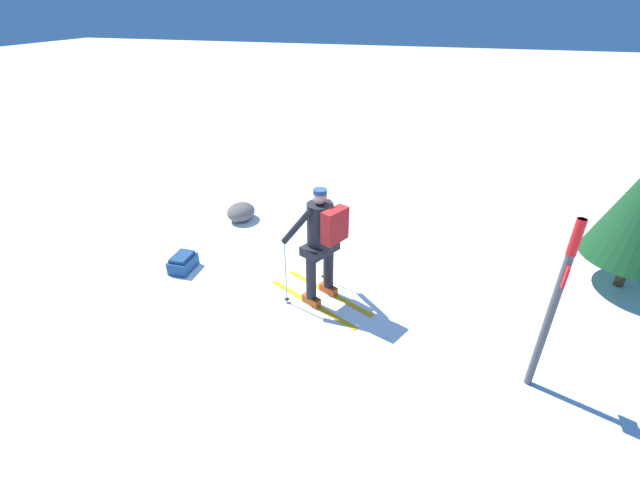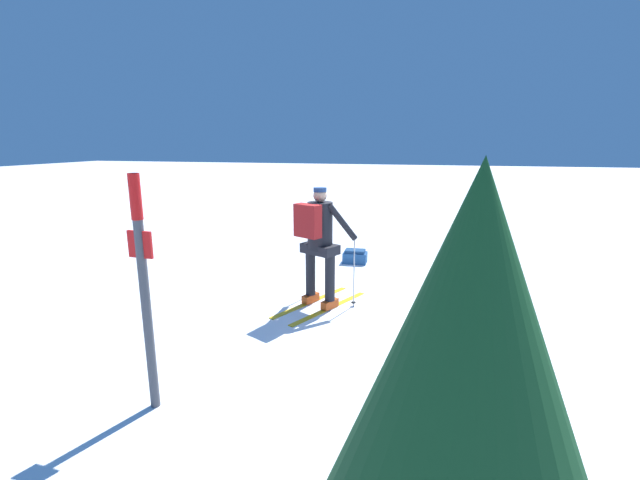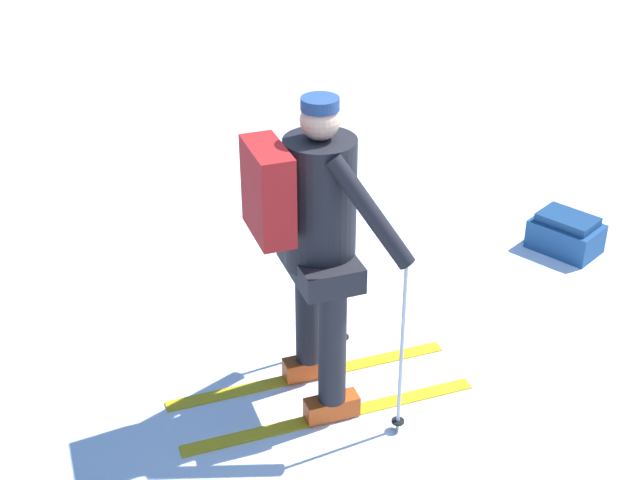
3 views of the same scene
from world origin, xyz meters
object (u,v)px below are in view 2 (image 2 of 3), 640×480
Objects in this scene: dropped_backpack at (355,257)px; trail_marker at (143,276)px; skier at (319,238)px; pine_tree at (463,418)px; rock_boulder at (456,263)px.

dropped_backpack is 0.22× the size of trail_marker.
skier is 0.75× the size of pine_tree.
pine_tree is at bearing -69.25° from skier.
rock_boulder is 0.27× the size of pine_tree.
pine_tree reaches higher than rock_boulder.
dropped_backpack is 0.76× the size of rock_boulder.
pine_tree reaches higher than trail_marker.
rock_boulder is (3.00, 5.16, -1.11)m from trail_marker.
trail_marker is at bearing -100.85° from dropped_backpack.
dropped_backpack is (0.14, 2.47, -0.93)m from skier.
skier reaches higher than rock_boulder.
trail_marker is (-1.01, -5.29, 1.16)m from dropped_backpack.
dropped_backpack is at bearing 102.62° from pine_tree.
rock_boulder is at bearing -3.68° from dropped_backpack.
skier is at bearing 110.75° from pine_tree.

